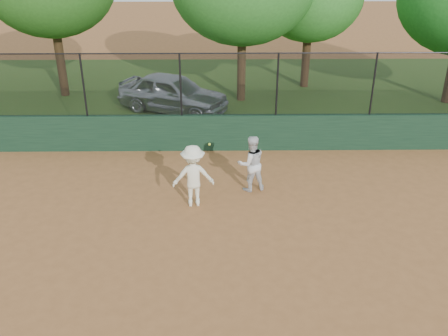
{
  "coord_description": "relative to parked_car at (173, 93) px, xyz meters",
  "views": [
    {
      "loc": [
        0.66,
        -8.99,
        6.74
      ],
      "look_at": [
        0.8,
        2.2,
        1.2
      ],
      "focal_mm": 40.0,
      "sensor_mm": 36.0,
      "label": 1
    }
  ],
  "objects": [
    {
      "name": "parked_car",
      "position": [
        0.0,
        0.0,
        0.0
      ],
      "size": [
        4.7,
        3.45,
        1.49
      ],
      "primitive_type": "imported",
      "rotation": [
        0.0,
        0.0,
        1.13
      ],
      "color": "#A5A9AE",
      "rests_on": "ground"
    },
    {
      "name": "player_second",
      "position": [
        2.66,
        -6.48,
        0.06
      ],
      "size": [
        0.91,
        0.79,
        1.6
      ],
      "primitive_type": "imported",
      "rotation": [
        0.0,
        0.0,
        3.41
      ],
      "color": "silver",
      "rests_on": "ground"
    },
    {
      "name": "fence_assembly",
      "position": [
        1.07,
        -3.75,
        1.49
      ],
      "size": [
        26.0,
        0.06,
        2.0
      ],
      "color": "black",
      "rests_on": "back_wall"
    },
    {
      "name": "grass_strip",
      "position": [
        1.1,
        2.25,
        -0.74
      ],
      "size": [
        36.0,
        12.0,
        0.01
      ],
      "primitive_type": "cube",
      "color": "#2A4816",
      "rests_on": "ground"
    },
    {
      "name": "player_main",
      "position": [
        1.11,
        -7.28,
        0.1
      ],
      "size": [
        1.15,
        0.74,
        1.84
      ],
      "color": "white",
      "rests_on": "ground"
    },
    {
      "name": "ground",
      "position": [
        1.1,
        -9.75,
        -0.74
      ],
      "size": [
        80.0,
        80.0,
        0.0
      ],
      "primitive_type": "plane",
      "color": "#9D5F32",
      "rests_on": "ground"
    },
    {
      "name": "back_wall",
      "position": [
        1.1,
        -3.75,
        -0.14
      ],
      "size": [
        26.0,
        0.2,
        1.2
      ],
      "primitive_type": "cube",
      "color": "#1A3923",
      "rests_on": "ground"
    }
  ]
}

